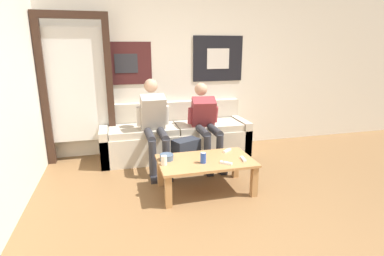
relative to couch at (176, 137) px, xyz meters
name	(u,v)px	position (x,y,z in m)	size (l,w,h in m)	color
ground_plane	(247,241)	(0.17, -2.33, -0.29)	(18.00, 18.00, 0.00)	brown
wall_back	(180,72)	(0.17, 0.36, 0.99)	(10.00, 0.07, 2.55)	silver
door_frame	(77,82)	(-1.40, 0.15, 0.91)	(1.00, 0.10, 2.15)	#382319
couch	(176,137)	(0.00, 0.00, 0.00)	(2.29, 0.72, 0.82)	beige
coffee_table	(206,165)	(0.09, -1.30, 0.04)	(1.11, 0.66, 0.40)	#B27F4C
person_seated_adult	(154,121)	(-0.38, -0.37, 0.39)	(0.47, 0.94, 1.24)	#2D2D33
person_seated_teen	(206,120)	(0.38, -0.37, 0.35)	(0.47, 0.92, 1.16)	#2D2D33
backpack	(186,156)	(0.01, -0.69, -0.07)	(0.41, 0.34, 0.47)	#282D38
ceramic_bowl	(167,157)	(-0.35, -1.19, 0.15)	(0.16, 0.16, 0.07)	#475B75
pillar_candle	(164,160)	(-0.41, -1.33, 0.16)	(0.07, 0.07, 0.12)	silver
drink_can_blue	(203,158)	(0.04, -1.39, 0.17)	(0.07, 0.07, 0.12)	#28479E
game_controller_near_left	(226,163)	(0.28, -1.48, 0.12)	(0.13, 0.12, 0.03)	white
game_controller_near_right	(243,159)	(0.52, -1.42, 0.12)	(0.05, 0.15, 0.03)	white
game_controller_far_center	(227,150)	(0.45, -1.09, 0.12)	(0.13, 0.12, 0.03)	white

